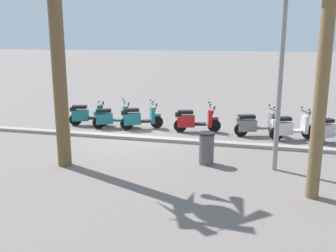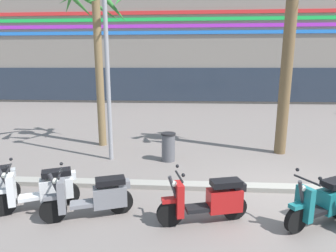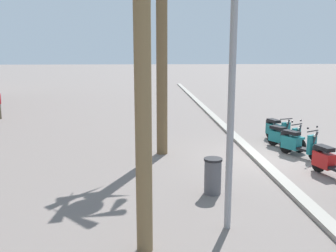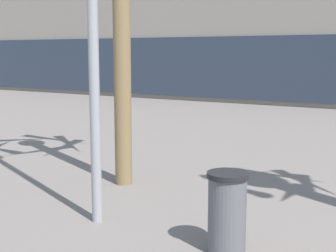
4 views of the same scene
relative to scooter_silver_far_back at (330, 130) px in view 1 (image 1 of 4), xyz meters
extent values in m
plane|color=slate|center=(7.02, 0.90, -0.46)|extent=(200.00, 200.00, 0.00)
cube|color=gray|center=(7.02, 1.29, -0.40)|extent=(60.00, 0.36, 0.12)
cylinder|color=black|center=(0.40, 0.24, -0.20)|extent=(0.50, 0.36, 0.52)
cube|color=silver|center=(-0.16, -0.10, -0.14)|extent=(0.66, 0.55, 0.08)
cube|color=silver|center=(0.21, 0.13, -0.02)|extent=(0.75, 0.63, 0.45)
cube|color=black|center=(0.23, 0.14, 0.35)|extent=(0.67, 0.57, 0.12)
cube|color=silver|center=(0.47, 0.28, 0.25)|extent=(0.31, 0.30, 0.16)
cylinder|color=black|center=(0.67, -0.34, -0.20)|extent=(0.51, 0.31, 0.52)
cylinder|color=black|center=(1.83, 0.20, -0.20)|extent=(0.51, 0.31, 0.52)
cube|color=white|center=(1.21, -0.09, -0.14)|extent=(0.66, 0.51, 0.08)
cube|color=white|center=(1.63, 0.11, -0.02)|extent=(0.75, 0.58, 0.45)
cube|color=black|center=(1.65, 0.12, 0.34)|extent=(0.67, 0.53, 0.12)
cube|color=white|center=(0.84, -0.26, 0.09)|extent=(0.27, 0.37, 0.66)
cube|color=white|center=(0.67, -0.34, 0.09)|extent=(0.36, 0.28, 0.08)
cylinder|color=#333338|center=(0.76, -0.30, 0.24)|extent=(0.29, 0.18, 0.69)
cylinder|color=black|center=(0.84, -0.26, 0.56)|extent=(0.27, 0.52, 0.04)
sphere|color=white|center=(0.75, -0.30, 0.42)|extent=(0.12, 0.12, 0.12)
cube|color=white|center=(1.90, 0.24, 0.24)|extent=(0.30, 0.28, 0.16)
sphere|color=black|center=(0.96, -0.47, 0.68)|extent=(0.07, 0.07, 0.07)
sphere|color=black|center=(0.75, -0.04, 0.68)|extent=(0.07, 0.07, 0.07)
cylinder|color=black|center=(1.84, -0.54, -0.20)|extent=(0.52, 0.27, 0.52)
cylinder|color=black|center=(3.11, -0.08, -0.20)|extent=(0.52, 0.27, 0.52)
cube|color=slate|center=(2.43, -0.33, -0.14)|extent=(0.66, 0.47, 0.08)
cube|color=slate|center=(2.90, -0.16, -0.04)|extent=(0.75, 0.53, 0.42)
cube|color=black|center=(2.92, -0.15, 0.30)|extent=(0.67, 0.49, 0.12)
cube|color=slate|center=(2.01, -0.48, 0.09)|extent=(0.25, 0.37, 0.66)
cube|color=slate|center=(1.84, -0.54, 0.09)|extent=(0.36, 0.26, 0.08)
cylinder|color=#333338|center=(1.94, -0.51, 0.24)|extent=(0.29, 0.16, 0.69)
cylinder|color=black|center=(2.01, -0.48, 0.56)|extent=(0.23, 0.54, 0.04)
sphere|color=white|center=(1.92, -0.51, 0.42)|extent=(0.12, 0.12, 0.12)
cube|color=slate|center=(3.18, -0.06, 0.20)|extent=(0.29, 0.27, 0.16)
sphere|color=black|center=(2.11, -0.70, 0.68)|extent=(0.07, 0.07, 0.07)
sphere|color=black|center=(1.95, -0.25, 0.68)|extent=(0.07, 0.07, 0.07)
cylinder|color=black|center=(4.18, -0.52, -0.20)|extent=(0.53, 0.23, 0.52)
cylinder|color=black|center=(5.47, -0.18, -0.20)|extent=(0.53, 0.23, 0.52)
cube|color=black|center=(4.78, -0.36, -0.14)|extent=(0.65, 0.42, 0.08)
cube|color=red|center=(5.26, -0.23, -0.02)|extent=(0.74, 0.48, 0.45)
cube|color=black|center=(5.28, -0.23, 0.34)|extent=(0.66, 0.44, 0.12)
cube|color=red|center=(4.35, -0.47, 0.09)|extent=(0.22, 0.36, 0.66)
cube|color=red|center=(4.18, -0.52, 0.09)|extent=(0.35, 0.24, 0.08)
cylinder|color=#333338|center=(4.28, -0.49, 0.24)|extent=(0.29, 0.14, 0.69)
cylinder|color=black|center=(4.35, -0.47, 0.56)|extent=(0.18, 0.55, 0.04)
sphere|color=white|center=(4.26, -0.50, 0.42)|extent=(0.12, 0.12, 0.12)
cube|color=black|center=(5.55, -0.16, 0.24)|extent=(0.28, 0.25, 0.16)
sphere|color=black|center=(4.43, -0.70, 0.68)|extent=(0.07, 0.07, 0.07)
sphere|color=black|center=(4.31, -0.23, 0.68)|extent=(0.07, 0.07, 0.07)
cylinder|color=black|center=(6.56, -0.59, -0.20)|extent=(0.50, 0.34, 0.52)
cylinder|color=black|center=(7.65, 0.02, -0.20)|extent=(0.50, 0.34, 0.52)
cube|color=black|center=(7.06, -0.31, -0.14)|extent=(0.66, 0.54, 0.08)
cube|color=#197075|center=(7.46, -0.09, -0.02)|extent=(0.75, 0.61, 0.45)
cube|color=black|center=(7.48, -0.08, 0.35)|extent=(0.67, 0.55, 0.12)
cube|color=#197075|center=(6.71, -0.50, 0.09)|extent=(0.29, 0.37, 0.66)
cube|color=#197075|center=(6.56, -0.59, 0.09)|extent=(0.36, 0.29, 0.08)
cylinder|color=#333338|center=(6.64, -0.54, 0.24)|extent=(0.28, 0.20, 0.69)
cylinder|color=black|center=(6.71, -0.50, 0.56)|extent=(0.31, 0.51, 0.04)
sphere|color=white|center=(6.63, -0.55, 0.42)|extent=(0.12, 0.12, 0.12)
cube|color=black|center=(7.72, 0.05, 0.25)|extent=(0.31, 0.29, 0.16)
sphere|color=black|center=(6.85, -0.70, 0.68)|extent=(0.07, 0.07, 0.07)
sphere|color=black|center=(6.62, -0.28, 0.68)|extent=(0.07, 0.07, 0.07)
cylinder|color=black|center=(7.74, -0.52, -0.20)|extent=(0.50, 0.34, 0.52)
cylinder|color=black|center=(8.83, 0.08, -0.20)|extent=(0.50, 0.34, 0.52)
cube|color=#197075|center=(8.24, -0.24, -0.14)|extent=(0.66, 0.54, 0.08)
cube|color=#197075|center=(8.64, -0.02, -0.05)|extent=(0.75, 0.61, 0.41)
cube|color=black|center=(8.66, -0.02, 0.28)|extent=(0.67, 0.55, 0.12)
cube|color=#197075|center=(7.89, -0.44, 0.09)|extent=(0.29, 0.37, 0.66)
cube|color=#197075|center=(7.74, -0.52, 0.09)|extent=(0.36, 0.29, 0.08)
cylinder|color=#333338|center=(7.82, -0.47, 0.24)|extent=(0.28, 0.20, 0.69)
cylinder|color=black|center=(7.89, -0.44, 0.56)|extent=(0.31, 0.51, 0.04)
sphere|color=white|center=(7.81, -0.48, 0.42)|extent=(0.12, 0.12, 0.12)
cube|color=#197075|center=(8.90, 0.12, 0.18)|extent=(0.31, 0.29, 0.16)
sphere|color=black|center=(8.03, -0.64, 0.68)|extent=(0.07, 0.07, 0.07)
sphere|color=black|center=(7.80, -0.22, 0.68)|extent=(0.07, 0.07, 0.07)
cylinder|color=black|center=(8.87, -0.53, -0.20)|extent=(0.53, 0.24, 0.52)
cylinder|color=black|center=(10.03, -0.19, -0.20)|extent=(0.53, 0.24, 0.52)
cube|color=black|center=(9.40, -0.38, -0.14)|extent=(0.65, 0.44, 0.08)
cube|color=#197075|center=(9.82, -0.25, -0.02)|extent=(0.74, 0.50, 0.45)
cube|color=black|center=(9.84, -0.25, 0.34)|extent=(0.66, 0.46, 0.12)
cube|color=#197075|center=(9.05, -0.48, 0.09)|extent=(0.23, 0.37, 0.66)
cube|color=#197075|center=(8.87, -0.53, 0.09)|extent=(0.35, 0.24, 0.08)
cylinder|color=#333338|center=(8.97, -0.50, 0.24)|extent=(0.29, 0.15, 0.69)
cylinder|color=black|center=(9.05, -0.48, 0.56)|extent=(0.20, 0.55, 0.04)
sphere|color=white|center=(8.95, -0.51, 0.42)|extent=(0.12, 0.12, 0.12)
cube|color=black|center=(10.10, -0.17, 0.24)|extent=(0.29, 0.26, 0.16)
cylinder|color=brown|center=(7.89, 4.53, 2.73)|extent=(0.39, 0.39, 6.38)
cylinder|color=olive|center=(1.15, 5.17, 2.44)|extent=(0.30, 0.30, 5.81)
cylinder|color=#56565B|center=(3.90, 3.40, -0.01)|extent=(0.44, 0.44, 0.90)
cylinder|color=black|center=(3.90, 3.40, 0.46)|extent=(0.48, 0.48, 0.06)
cylinder|color=#939399|center=(1.96, 3.43, 2.50)|extent=(0.14, 0.14, 5.93)
camera|label=1|loc=(2.40, 13.91, 3.16)|focal=40.12mm
camera|label=2|loc=(4.46, -5.51, 2.61)|focal=30.00mm
camera|label=3|loc=(-5.27, 5.13, 3.18)|focal=39.97mm
camera|label=4|loc=(6.01, -1.48, 1.84)|focal=51.07mm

